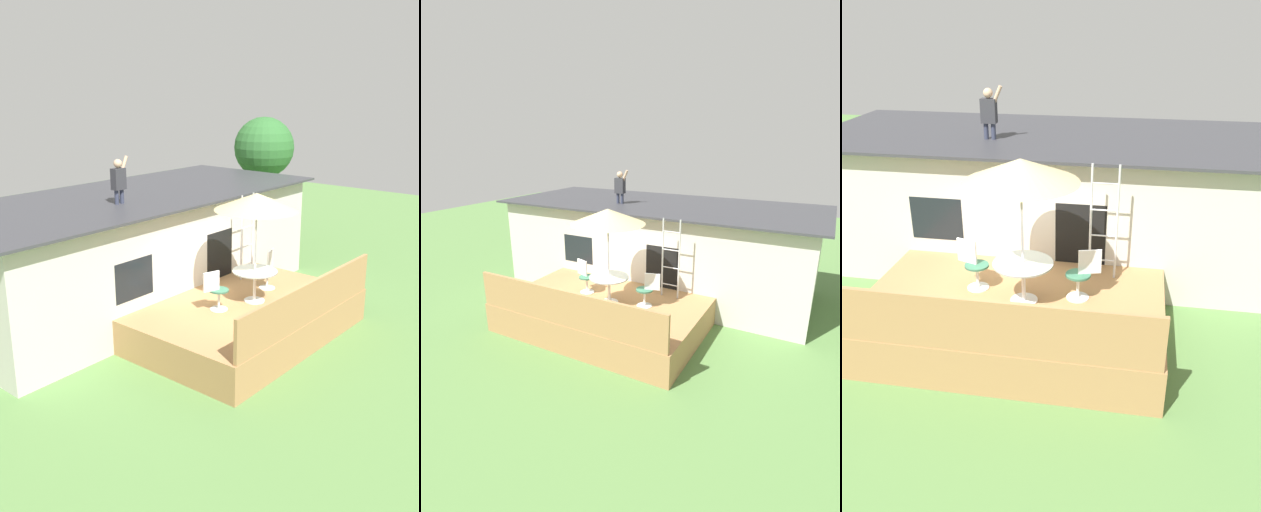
% 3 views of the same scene
% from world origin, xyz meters
% --- Properties ---
extents(ground_plane, '(40.00, 40.00, 0.00)m').
position_xyz_m(ground_plane, '(0.00, 0.00, 0.00)').
color(ground_plane, '#567F42').
extents(house, '(10.50, 4.50, 2.92)m').
position_xyz_m(house, '(0.00, 3.60, 1.47)').
color(house, beige).
rests_on(house, ground).
extents(deck, '(5.31, 3.40, 0.80)m').
position_xyz_m(deck, '(0.00, 0.00, 0.40)').
color(deck, '#A87A4C').
rests_on(deck, ground).
extents(deck_railing, '(5.21, 0.08, 0.90)m').
position_xyz_m(deck_railing, '(0.00, -1.65, 1.25)').
color(deck_railing, '#A87A4C').
rests_on(deck_railing, deck).
extents(patio_table, '(1.04, 1.04, 0.74)m').
position_xyz_m(patio_table, '(0.22, -0.06, 1.39)').
color(patio_table, silver).
rests_on(patio_table, deck).
extents(patio_umbrella, '(1.90, 1.90, 2.54)m').
position_xyz_m(patio_umbrella, '(0.22, -0.06, 3.15)').
color(patio_umbrella, silver).
rests_on(patio_umbrella, deck).
extents(step_ladder, '(0.52, 0.04, 2.20)m').
position_xyz_m(step_ladder, '(1.48, 1.09, 1.90)').
color(step_ladder, silver).
rests_on(step_ladder, deck).
extents(person_figure, '(0.47, 0.20, 1.11)m').
position_xyz_m(person_figure, '(-1.14, 2.92, 3.53)').
color(person_figure, '#33384C').
rests_on(person_figure, house).
extents(patio_chair_left, '(0.61, 0.44, 0.92)m').
position_xyz_m(patio_chair_left, '(-0.78, 0.27, 1.26)').
color(patio_chair_left, silver).
rests_on(patio_chair_left, deck).
extents(patio_chair_right, '(0.61, 0.44, 0.92)m').
position_xyz_m(patio_chair_right, '(1.20, 0.23, 1.26)').
color(patio_chair_right, silver).
rests_on(patio_chair_right, deck).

